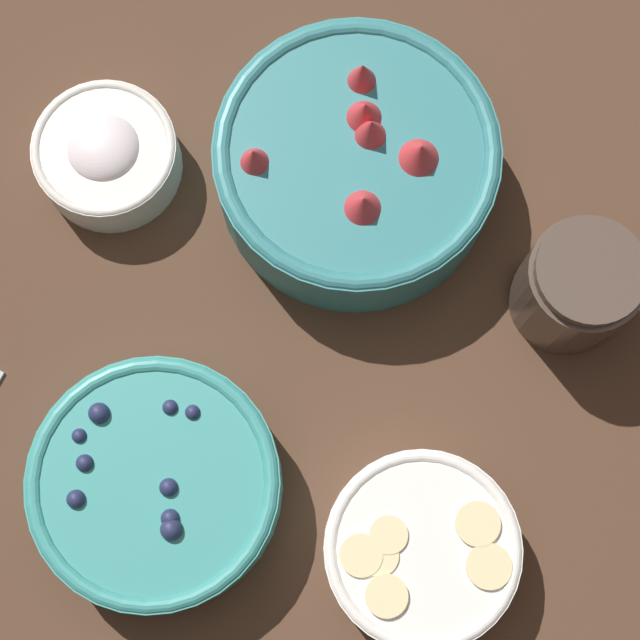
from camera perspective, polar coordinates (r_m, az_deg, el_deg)
name	(u,v)px	position (r m, az deg, el deg)	size (l,w,h in m)	color
ground_plane	(217,263)	(0.86, -5.52, 3.07)	(4.00, 4.00, 0.00)	#4C3323
bowl_strawberries	(356,162)	(0.84, 1.94, 8.40)	(0.22, 0.22, 0.09)	teal
bowl_blueberries	(150,483)	(0.80, -9.07, -8.57)	(0.18, 0.18, 0.06)	teal
bowl_bananas	(421,550)	(0.79, 5.40, -12.09)	(0.14, 0.14, 0.05)	white
bowl_cream	(107,154)	(0.87, -11.31, 8.65)	(0.11, 0.11, 0.05)	silver
jar_chocolate	(576,288)	(0.83, 13.48, 1.69)	(0.09, 0.09, 0.09)	#4C3D33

